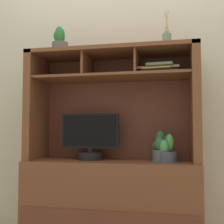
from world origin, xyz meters
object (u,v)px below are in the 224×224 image
(potted_fern, at_px, (167,153))
(magazine_stack_left, at_px, (159,70))
(media_console, at_px, (112,176))
(potted_succulent, at_px, (60,42))
(diffuser_bottle, at_px, (167,40))
(potted_orchid, at_px, (161,150))
(tv_monitor, at_px, (90,140))

(potted_fern, relative_size, magazine_stack_left, 0.64)
(media_console, xyz_separation_m, potted_succulent, (-0.43, -0.03, 1.08))
(media_console, xyz_separation_m, magazine_stack_left, (0.37, -0.02, 0.82))
(media_console, bearing_deg, diffuser_bottle, -0.90)
(potted_succulent, bearing_deg, magazine_stack_left, 1.15)
(potted_orchid, bearing_deg, potted_succulent, -179.47)
(tv_monitor, xyz_separation_m, potted_fern, (0.60, -0.04, -0.09))
(potted_fern, xyz_separation_m, magazine_stack_left, (-0.05, 0.03, 0.63))
(magazine_stack_left, xyz_separation_m, potted_succulent, (-0.80, -0.02, 0.26))
(media_console, xyz_separation_m, potted_orchid, (0.38, -0.03, 0.21))
(media_console, distance_m, potted_succulent, 1.16)
(tv_monitor, xyz_separation_m, potted_orchid, (0.56, -0.02, -0.07))
(potted_orchid, relative_size, potted_fern, 1.12)
(magazine_stack_left, relative_size, diffuser_bottle, 1.09)
(tv_monitor, distance_m, magazine_stack_left, 0.77)
(media_console, bearing_deg, tv_monitor, -177.82)
(magazine_stack_left, relative_size, potted_succulent, 1.54)
(media_console, relative_size, potted_fern, 6.97)
(tv_monitor, height_order, potted_fern, tv_monitor)
(tv_monitor, distance_m, diffuser_bottle, 0.98)
(tv_monitor, bearing_deg, diffuser_bottle, -0.00)
(diffuser_bottle, xyz_separation_m, potted_succulent, (-0.86, -0.03, 0.03))
(magazine_stack_left, bearing_deg, tv_monitor, 178.85)
(potted_orchid, bearing_deg, media_console, 176.03)
(potted_orchid, xyz_separation_m, diffuser_bottle, (0.05, 0.02, 0.84))
(potted_succulent, bearing_deg, potted_orchid, 0.53)
(potted_fern, relative_size, diffuser_bottle, 0.70)
(magazine_stack_left, bearing_deg, potted_fern, -28.97)
(media_console, xyz_separation_m, diffuser_bottle, (0.43, -0.01, 1.05))
(potted_orchid, height_order, potted_fern, potted_orchid)
(diffuser_bottle, bearing_deg, potted_succulent, -178.19)
(magazine_stack_left, xyz_separation_m, diffuser_bottle, (0.06, 0.01, 0.23))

